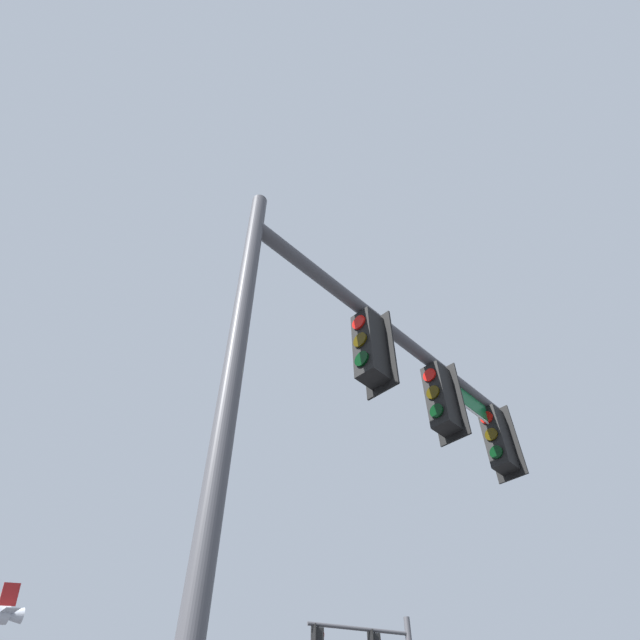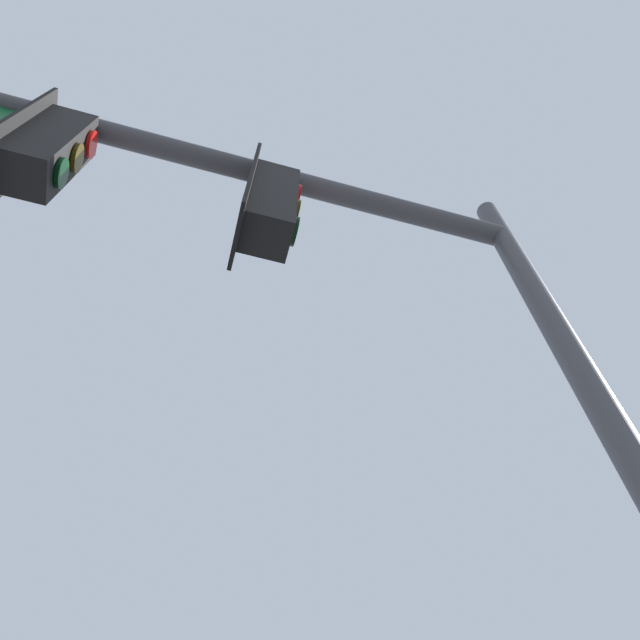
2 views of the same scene
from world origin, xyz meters
The scene contains 1 object.
signal_pole_near centered at (-3.46, -7.80, 5.60)m, with size 5.91×1.69×7.36m.
Camera 1 is at (-7.14, -11.89, 1.59)m, focal length 28.00 mm.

